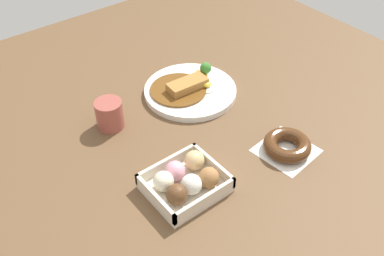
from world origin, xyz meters
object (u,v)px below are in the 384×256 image
Objects in this scene: donut_box at (185,181)px; coffee_mug at (110,114)px; curry_plate at (190,89)px; chocolate_ring_donut at (287,145)px.

coffee_mug is (0.02, -0.30, 0.01)m from donut_box.
donut_box is at bearing 93.97° from coffee_mug.
coffee_mug reaches higher than curry_plate.
coffee_mug is at bearing -86.03° from donut_box.
curry_plate is 1.82× the size of chocolate_ring_donut.
curry_plate is 0.35m from chocolate_ring_donut.
curry_plate is at bearing 176.48° from coffee_mug.
coffee_mug reaches higher than chocolate_ring_donut.
coffee_mug reaches higher than donut_box.
donut_box is 2.20× the size of coffee_mug.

